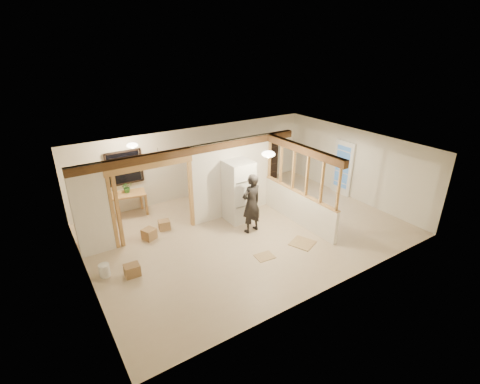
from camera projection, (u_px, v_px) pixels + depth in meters
floor at (248, 230)px, 10.50m from camera, size 9.00×6.50×0.01m
ceiling at (249, 150)px, 9.49m from camera, size 9.00×6.50×0.01m
wall_back at (197, 162)px, 12.49m from camera, size 9.00×0.01×2.50m
wall_front at (333, 243)px, 7.50m from camera, size 9.00×0.01×2.50m
wall_left at (82, 236)px, 7.75m from camera, size 0.01×6.50×2.50m
wall_right at (354, 164)px, 12.23m from camera, size 0.01×6.50×2.50m
partition_left_stub at (91, 211)px, 8.90m from camera, size 0.90×0.12×2.50m
partition_center at (232, 178)px, 11.01m from camera, size 2.80×0.12×2.50m
doorway_frame at (154, 201)px, 9.78m from camera, size 2.46×0.14×2.20m
header_beam_back at (196, 150)px, 9.96m from camera, size 7.00×0.18×0.22m
header_beam_right at (302, 149)px, 10.03m from camera, size 0.18×3.30×0.22m
pony_wall at (298, 207)px, 10.78m from camera, size 0.12×3.20×1.00m
stud_partition at (300, 172)px, 10.32m from camera, size 0.14×3.20×1.32m
window_back at (124, 168)px, 11.01m from camera, size 1.12×0.10×1.10m
french_door at (343, 168)px, 12.60m from camera, size 0.12×0.86×2.00m
ceiling_dome_main at (268, 154)px, 9.26m from camera, size 0.36×0.36×0.16m
ceiling_dome_util at (132, 145)px, 10.02m from camera, size 0.32×0.32×0.14m
hanging_bulb at (159, 159)px, 9.85m from camera, size 0.07×0.07×0.07m
refrigerator at (239, 191)px, 10.76m from camera, size 0.80×0.78×1.94m
woman at (251, 203)px, 10.09m from camera, size 0.72×0.52×1.83m
work_table at (126, 205)px, 11.16m from camera, size 1.38×0.89×0.80m
potted_plant at (127, 187)px, 11.04m from camera, size 0.32×0.28×0.35m
shop_vac at (99, 229)px, 9.88m from camera, size 0.64×0.64×0.68m
bookshelf at (268, 161)px, 14.04m from camera, size 0.79×0.26×1.58m
bucket at (105, 270)px, 8.40m from camera, size 0.30×0.30×0.32m
box_util_a at (164, 225)px, 10.49m from camera, size 0.38×0.34×0.29m
box_util_b at (149, 234)px, 9.99m from camera, size 0.44×0.44×0.31m
box_front at (132, 270)px, 8.43m from camera, size 0.37×0.31×0.29m
floor_panel_near at (302, 243)px, 9.80m from camera, size 0.80×0.80×0.02m
floor_panel_far at (265, 256)px, 9.21m from camera, size 0.52×0.43×0.02m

